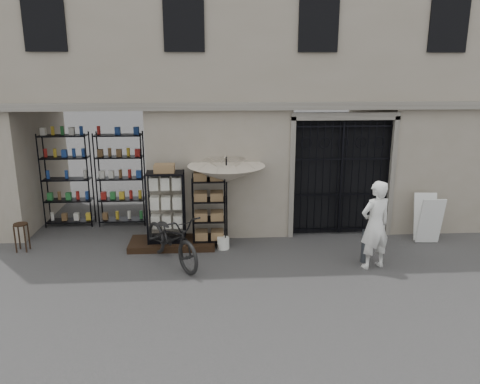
{
  "coord_description": "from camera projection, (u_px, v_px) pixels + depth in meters",
  "views": [
    {
      "loc": [
        -1.46,
        -8.94,
        4.12
      ],
      "look_at": [
        -0.8,
        1.4,
        1.35
      ],
      "focal_mm": 35.0,
      "sensor_mm": 36.0,
      "label": 1
    }
  ],
  "objects": [
    {
      "name": "bicycle",
      "position": [
        173.0,
        263.0,
        10.19
      ],
      "size": [
        1.25,
        1.36,
        2.16
      ],
      "primitive_type": "imported",
      "rotation": [
        0.0,
        0.0,
        0.57
      ],
      "color": "black",
      "rests_on": "ground"
    },
    {
      "name": "shop_shelving",
      "position": [
        94.0,
        179.0,
        12.35
      ],
      "size": [
        2.7,
        0.5,
        2.5
      ],
      "primitive_type": "cube",
      "color": "black",
      "rests_on": "ground"
    },
    {
      "name": "main_building",
      "position": [
        264.0,
        53.0,
        12.47
      ],
      "size": [
        14.0,
        4.0,
        9.0
      ],
      "primitive_type": "cube",
      "color": "gray",
      "rests_on": "ground"
    },
    {
      "name": "shopkeeper",
      "position": [
        372.0,
        267.0,
        9.97
      ],
      "size": [
        1.24,
        2.01,
        0.45
      ],
      "primitive_type": "imported",
      "rotation": [
        0.0,
        0.0,
        3.46
      ],
      "color": "white",
      "rests_on": "ground"
    },
    {
      "name": "ground",
      "position": [
        282.0,
        271.0,
        9.78
      ],
      "size": [
        80.0,
        80.0,
        0.0
      ],
      "primitive_type": "plane",
      "color": "black",
      "rests_on": "ground"
    },
    {
      "name": "display_cabinet",
      "position": [
        166.0,
        210.0,
        10.88
      ],
      "size": [
        0.91,
        0.66,
        1.79
      ],
      "rotation": [
        0.0,
        0.0,
        0.19
      ],
      "color": "black",
      "rests_on": "step_platform"
    },
    {
      "name": "iron_gate",
      "position": [
        339.0,
        176.0,
        11.69
      ],
      "size": [
        2.5,
        0.21,
        3.0
      ],
      "color": "black",
      "rests_on": "ground"
    },
    {
      "name": "wire_rack",
      "position": [
        209.0,
        212.0,
        10.98
      ],
      "size": [
        0.86,
        0.72,
        1.71
      ],
      "rotation": [
        0.0,
        0.0,
        -0.28
      ],
      "color": "black",
      "rests_on": "ground"
    },
    {
      "name": "wooden_stool",
      "position": [
        22.0,
        237.0,
        10.76
      ],
      "size": [
        0.4,
        0.4,
        0.66
      ],
      "rotation": [
        0.0,
        0.0,
        0.35
      ],
      "color": "black",
      "rests_on": "ground"
    },
    {
      "name": "white_bucket",
      "position": [
        223.0,
        243.0,
        10.95
      ],
      "size": [
        0.32,
        0.32,
        0.27
      ],
      "primitive_type": "cylinder",
      "rotation": [
        0.0,
        0.0,
        -0.12
      ],
      "color": "silver",
      "rests_on": "ground"
    },
    {
      "name": "step_platform",
      "position": [
        172.0,
        243.0,
        11.1
      ],
      "size": [
        2.0,
        0.9,
        0.15
      ],
      "primitive_type": "cube",
      "color": "black",
      "rests_on": "ground"
    },
    {
      "name": "easel_sign",
      "position": [
        428.0,
        219.0,
        11.24
      ],
      "size": [
        0.59,
        0.67,
        1.15
      ],
      "rotation": [
        0.0,
        0.0,
        -0.08
      ],
      "color": "silver",
      "rests_on": "ground"
    },
    {
      "name": "market_umbrella",
      "position": [
        226.0,
        169.0,
        10.8
      ],
      "size": [
        2.08,
        2.1,
        2.56
      ],
      "rotation": [
        0.0,
        0.0,
        0.42
      ],
      "color": "black",
      "rests_on": "ground"
    },
    {
      "name": "steel_bollard",
      "position": [
        364.0,
        246.0,
        10.13
      ],
      "size": [
        0.17,
        0.17,
        0.74
      ],
      "primitive_type": "cylinder",
      "rotation": [
        0.0,
        0.0,
        0.33
      ],
      "color": "#494E55",
      "rests_on": "ground"
    },
    {
      "name": "shop_recess",
      "position": [
        91.0,
        174.0,
        11.81
      ],
      "size": [
        3.0,
        1.7,
        3.0
      ],
      "primitive_type": "cube",
      "color": "black",
      "rests_on": "ground"
    }
  ]
}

